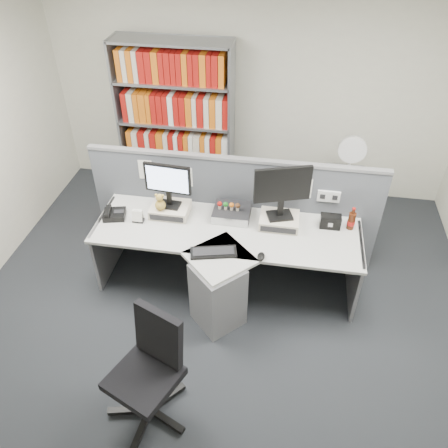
% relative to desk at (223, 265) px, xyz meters
% --- Properties ---
extents(ground, '(5.50, 5.50, 0.00)m').
position_rel_desk_xyz_m(ground, '(0.00, -0.60, -0.46)').
color(ground, '#292C30').
rests_on(ground, ground).
extents(room_shell, '(5.04, 5.54, 2.72)m').
position_rel_desk_xyz_m(room_shell, '(0.00, -0.60, 1.33)').
color(room_shell, beige).
rests_on(room_shell, ground).
extents(partition, '(3.00, 0.08, 1.27)m').
position_rel_desk_xyz_m(partition, '(0.00, 0.65, 0.19)').
color(partition, '#565A62').
rests_on(partition, ground).
extents(desk, '(2.60, 1.20, 0.72)m').
position_rel_desk_xyz_m(desk, '(0.00, 0.00, 0.00)').
color(desk, beige).
rests_on(desk, ground).
extents(monitor_riser_left, '(0.38, 0.31, 0.10)m').
position_rel_desk_xyz_m(monitor_riser_left, '(-0.61, 0.38, 0.31)').
color(monitor_riser_left, beige).
rests_on(monitor_riser_left, desk).
extents(monitor_riser_right, '(0.38, 0.31, 0.10)m').
position_rel_desk_xyz_m(monitor_riser_right, '(0.49, 0.38, 0.31)').
color(monitor_riser_right, beige).
rests_on(monitor_riser_right, desk).
extents(monitor_left, '(0.46, 0.16, 0.47)m').
position_rel_desk_xyz_m(monitor_left, '(-0.61, 0.38, 0.65)').
color(monitor_left, black).
rests_on(monitor_left, monitor_riser_left).
extents(monitor_right, '(0.52, 0.24, 0.55)m').
position_rel_desk_xyz_m(monitor_right, '(0.49, 0.38, 0.69)').
color(monitor_right, black).
rests_on(monitor_right, monitor_riser_right).
extents(desktop_pc, '(0.37, 0.33, 0.10)m').
position_rel_desk_xyz_m(desktop_pc, '(0.02, 0.43, 0.31)').
color(desktop_pc, black).
rests_on(desktop_pc, desk).
extents(figurines, '(0.23, 0.05, 0.09)m').
position_rel_desk_xyz_m(figurines, '(-0.01, 0.42, 0.41)').
color(figurines, beige).
rests_on(figurines, desktop_pc).
extents(keyboard, '(0.45, 0.25, 0.03)m').
position_rel_desk_xyz_m(keyboard, '(-0.07, -0.14, 0.28)').
color(keyboard, black).
rests_on(keyboard, desk).
extents(mouse, '(0.07, 0.11, 0.04)m').
position_rel_desk_xyz_m(mouse, '(0.37, -0.13, 0.28)').
color(mouse, black).
rests_on(mouse, desk).
extents(desk_phone, '(0.25, 0.24, 0.09)m').
position_rel_desk_xyz_m(desk_phone, '(-1.15, 0.24, 0.30)').
color(desk_phone, black).
rests_on(desk_phone, desk).
extents(desk_calendar, '(0.11, 0.08, 0.13)m').
position_rel_desk_xyz_m(desk_calendar, '(-0.89, 0.21, 0.32)').
color(desk_calendar, black).
rests_on(desk_calendar, desk).
extents(plush_toy, '(0.11, 0.11, 0.18)m').
position_rel_desk_xyz_m(plush_toy, '(-0.68, 0.30, 0.44)').
color(plush_toy, '#A78837').
rests_on(plush_toy, monitor_riser_left).
extents(speaker, '(0.20, 0.11, 0.13)m').
position_rel_desk_xyz_m(speaker, '(0.99, 0.43, 0.33)').
color(speaker, black).
rests_on(speaker, desk).
extents(cola_bottle, '(0.07, 0.07, 0.24)m').
position_rel_desk_xyz_m(cola_bottle, '(1.18, 0.44, 0.35)').
color(cola_bottle, '#3F190A').
rests_on(cola_bottle, desk).
extents(shelving_unit, '(1.41, 0.40, 2.00)m').
position_rel_desk_xyz_m(shelving_unit, '(-0.90, 1.85, 0.52)').
color(shelving_unit, gray).
rests_on(shelving_unit, ground).
extents(filing_cabinet, '(0.45, 0.61, 0.70)m').
position_rel_desk_xyz_m(filing_cabinet, '(1.20, 1.40, -0.11)').
color(filing_cabinet, gray).
rests_on(filing_cabinet, ground).
extents(desk_fan, '(0.31, 0.18, 0.52)m').
position_rel_desk_xyz_m(desk_fan, '(1.20, 1.40, 0.57)').
color(desk_fan, white).
rests_on(desk_fan, filing_cabinet).
extents(office_chair, '(0.66, 0.67, 0.99)m').
position_rel_desk_xyz_m(office_chair, '(-0.35, -1.27, 0.07)').
color(office_chair, silver).
rests_on(office_chair, ground).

